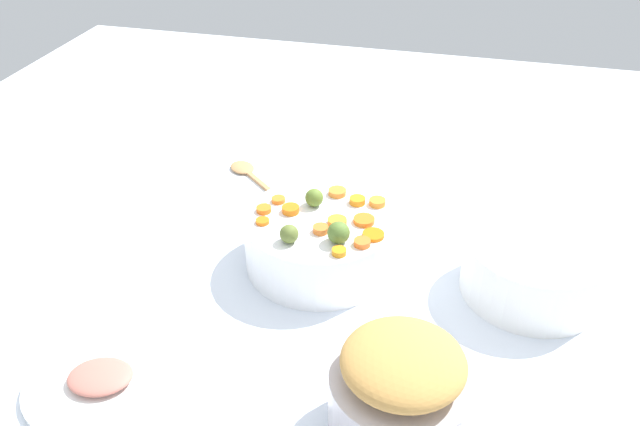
{
  "coord_description": "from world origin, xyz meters",
  "views": [
    {
      "loc": [
        0.24,
        -1.01,
        0.81
      ],
      "look_at": [
        -0.01,
        -0.03,
        0.14
      ],
      "focal_mm": 37.16,
      "sensor_mm": 36.0,
      "label": 1
    }
  ],
  "objects_px": {
    "casserole_dish": "(534,267)",
    "wooden_spoon": "(251,175)",
    "serving_bowl_carrots": "(320,241)",
    "ham_plate": "(93,384)",
    "metal_pot": "(399,404)"
  },
  "relations": [
    {
      "from": "serving_bowl_carrots",
      "to": "wooden_spoon",
      "type": "bearing_deg",
      "value": 130.36
    },
    {
      "from": "metal_pot",
      "to": "casserole_dish",
      "type": "xyz_separation_m",
      "value": [
        0.19,
        0.37,
        0.0
      ]
    },
    {
      "from": "serving_bowl_carrots",
      "to": "casserole_dish",
      "type": "xyz_separation_m",
      "value": [
        0.39,
        0.01,
        0.0
      ]
    },
    {
      "from": "metal_pot",
      "to": "ham_plate",
      "type": "distance_m",
      "value": 0.47
    },
    {
      "from": "serving_bowl_carrots",
      "to": "wooden_spoon",
      "type": "xyz_separation_m",
      "value": [
        -0.24,
        0.28,
        -0.05
      ]
    },
    {
      "from": "wooden_spoon",
      "to": "ham_plate",
      "type": "relative_size",
      "value": 1.12
    },
    {
      "from": "serving_bowl_carrots",
      "to": "metal_pot",
      "type": "bearing_deg",
      "value": -59.94
    },
    {
      "from": "metal_pot",
      "to": "wooden_spoon",
      "type": "relative_size",
      "value": 0.85
    },
    {
      "from": "wooden_spoon",
      "to": "ham_plate",
      "type": "height_order",
      "value": "same"
    },
    {
      "from": "wooden_spoon",
      "to": "metal_pot",
      "type": "bearing_deg",
      "value": -55.05
    },
    {
      "from": "serving_bowl_carrots",
      "to": "casserole_dish",
      "type": "distance_m",
      "value": 0.39
    },
    {
      "from": "casserole_dish",
      "to": "serving_bowl_carrots",
      "type": "bearing_deg",
      "value": -177.9
    },
    {
      "from": "serving_bowl_carrots",
      "to": "wooden_spoon",
      "type": "distance_m",
      "value": 0.37
    },
    {
      "from": "casserole_dish",
      "to": "wooden_spoon",
      "type": "bearing_deg",
      "value": 157.09
    },
    {
      "from": "serving_bowl_carrots",
      "to": "ham_plate",
      "type": "bearing_deg",
      "value": -123.91
    }
  ]
}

